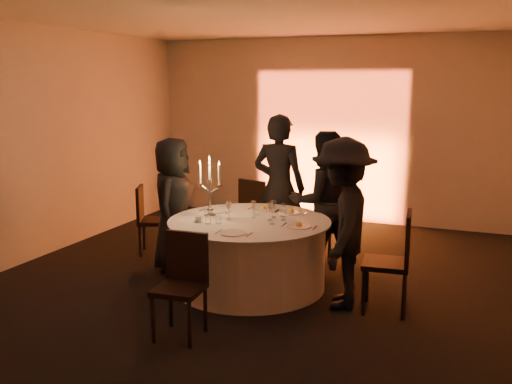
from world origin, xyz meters
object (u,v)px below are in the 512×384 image
at_px(chair_back_right, 341,224).
at_px(coffee_cup, 198,219).
at_px(banquet_table, 249,254).
at_px(chair_right, 395,256).
at_px(chair_front, 182,278).
at_px(guest_right, 343,223).
at_px(guest_back_left, 279,188).
at_px(guest_left, 173,204).
at_px(chair_left, 148,216).
at_px(chair_back_left, 257,211).
at_px(guest_back_right, 323,202).
at_px(candelabra, 210,196).

relative_size(chair_back_right, coffee_cup, 8.13).
height_order(banquet_table, chair_right, chair_right).
height_order(chair_front, guest_right, guest_right).
bearing_deg(chair_back_right, guest_back_left, -15.81).
distance_m(chair_right, guest_left, 2.75).
xyz_separation_m(banquet_table, coffee_cup, (-0.49, -0.28, 0.42)).
relative_size(banquet_table, chair_left, 1.96).
bearing_deg(chair_front, guest_back_left, 84.80).
xyz_separation_m(banquet_table, chair_back_left, (-0.43, 1.33, 0.18)).
bearing_deg(guest_left, guest_back_right, -82.79).
relative_size(banquet_table, coffee_cup, 16.36).
bearing_deg(guest_right, chair_front, -52.57).
relative_size(chair_front, guest_right, 0.54).
bearing_deg(guest_left, chair_front, -160.71).
height_order(chair_left, chair_back_right, chair_left).
xyz_separation_m(chair_front, guest_right, (1.18, 1.20, 0.34)).
relative_size(guest_back_right, guest_right, 0.98).
bearing_deg(chair_left, coffee_cup, -151.63).
bearing_deg(chair_back_left, chair_right, 160.43).
bearing_deg(chair_back_right, chair_back_left, -31.28).
xyz_separation_m(chair_right, candelabra, (-2.08, 0.11, 0.43)).
height_order(chair_right, candelabra, candelabra).
distance_m(guest_left, guest_back_right, 1.81).
xyz_separation_m(chair_back_left, chair_right, (2.04, -1.47, 0.02)).
relative_size(chair_back_left, chair_back_right, 1.11).
relative_size(chair_back_left, chair_front, 1.06).
xyz_separation_m(guest_back_left, candelabra, (-0.43, -1.12, 0.07)).
distance_m(chair_back_right, chair_front, 2.75).
height_order(guest_back_left, coffee_cup, guest_back_left).
relative_size(chair_back_left, chair_right, 0.97).
xyz_separation_m(banquet_table, chair_right, (1.61, -0.13, 0.19)).
bearing_deg(chair_back_left, banquet_table, 124.13).
bearing_deg(chair_right, chair_front, -59.70).
height_order(guest_back_left, guest_right, guest_back_left).
bearing_deg(chair_right, guest_right, -93.05).
bearing_deg(chair_right, coffee_cup, -91.14).
bearing_deg(coffee_cup, candelabra, 86.73).
xyz_separation_m(banquet_table, guest_right, (1.08, -0.15, 0.48)).
height_order(guest_left, guest_back_left, guest_back_left).
xyz_separation_m(coffee_cup, candelabra, (0.02, 0.26, 0.21)).
relative_size(coffee_cup, candelabra, 0.16).
bearing_deg(banquet_table, chair_back_right, 59.68).
height_order(chair_back_left, guest_back_right, guest_back_right).
bearing_deg(candelabra, chair_right, -3.10).
xyz_separation_m(chair_back_right, coffee_cup, (-1.23, -1.55, 0.30)).
height_order(chair_left, chair_front, chair_front).
relative_size(banquet_table, guest_left, 1.11).
bearing_deg(guest_back_right, guest_back_left, -54.59).
bearing_deg(candelabra, guest_right, -4.91).
bearing_deg(chair_back_right, coffee_cup, 23.73).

